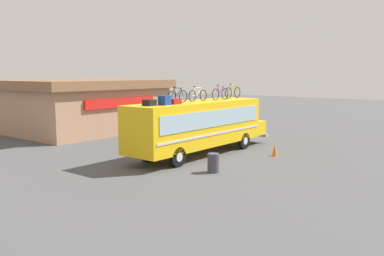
# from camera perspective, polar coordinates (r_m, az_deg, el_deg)

# --- Properties ---
(ground_plane) EXTENTS (120.00, 120.00, 0.00)m
(ground_plane) POSITION_cam_1_polar(r_m,az_deg,el_deg) (23.75, 0.77, -3.79)
(ground_plane) COLOR #4C4C4F
(bus) EXTENTS (11.24, 2.53, 3.12)m
(bus) POSITION_cam_1_polar(r_m,az_deg,el_deg) (23.64, 1.12, 0.58)
(bus) COLOR yellow
(bus) RESTS_ON ground
(luggage_bag_1) EXTENTS (0.51, 0.54, 0.31)m
(luggage_bag_1) POSITION_cam_1_polar(r_m,az_deg,el_deg) (20.36, -5.99, 3.56)
(luggage_bag_1) COLOR black
(luggage_bag_1) RESTS_ON bus
(luggage_bag_2) EXTENTS (0.47, 0.51, 0.48)m
(luggage_bag_2) POSITION_cam_1_polar(r_m,az_deg,el_deg) (20.75, -3.86, 3.89)
(luggage_bag_2) COLOR #193899
(luggage_bag_2) RESTS_ON bus
(luggage_bag_3) EXTENTS (0.62, 0.41, 0.28)m
(luggage_bag_3) POSITION_cam_1_polar(r_m,az_deg,el_deg) (21.34, -2.40, 3.74)
(luggage_bag_3) COLOR maroon
(luggage_bag_3) RESTS_ON bus
(rooftop_bicycle_1) EXTENTS (1.63, 0.44, 0.90)m
(rooftop_bicycle_1) POSITION_cam_1_polar(r_m,az_deg,el_deg) (22.18, -2.06, 4.49)
(rooftop_bicycle_1) COLOR black
(rooftop_bicycle_1) RESTS_ON bus
(rooftop_bicycle_2) EXTENTS (1.70, 0.44, 0.87)m
(rooftop_bicycle_2) POSITION_cam_1_polar(r_m,az_deg,el_deg) (23.57, 0.81, 4.66)
(rooftop_bicycle_2) COLOR black
(rooftop_bicycle_2) RESTS_ON bus
(rooftop_bicycle_3) EXTENTS (1.70, 0.44, 0.93)m
(rooftop_bicycle_3) POSITION_cam_1_polar(r_m,az_deg,el_deg) (24.87, 3.98, 4.85)
(rooftop_bicycle_3) COLOR black
(rooftop_bicycle_3) RESTS_ON bus
(rooftop_bicycle_4) EXTENTS (1.76, 0.44, 0.95)m
(rooftop_bicycle_4) POSITION_cam_1_polar(r_m,az_deg,el_deg) (26.55, 5.75, 5.02)
(rooftop_bicycle_4) COLOR black
(rooftop_bicycle_4) RESTS_ON bus
(roadside_building) EXTENTS (12.06, 9.94, 4.20)m
(roadside_building) POSITION_cam_1_polar(r_m,az_deg,el_deg) (34.84, -15.00, 3.15)
(roadside_building) COLOR tan
(roadside_building) RESTS_ON ground
(trash_bin) EXTENTS (0.56, 0.56, 0.92)m
(trash_bin) POSITION_cam_1_polar(r_m,az_deg,el_deg) (19.55, 3.01, -4.91)
(trash_bin) COLOR #3F3F47
(trash_bin) RESTS_ON ground
(traffic_cone) EXTENTS (0.29, 0.29, 0.68)m
(traffic_cone) POSITION_cam_1_polar(r_m,az_deg,el_deg) (23.87, 11.51, -3.06)
(traffic_cone) COLOR orange
(traffic_cone) RESTS_ON ground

